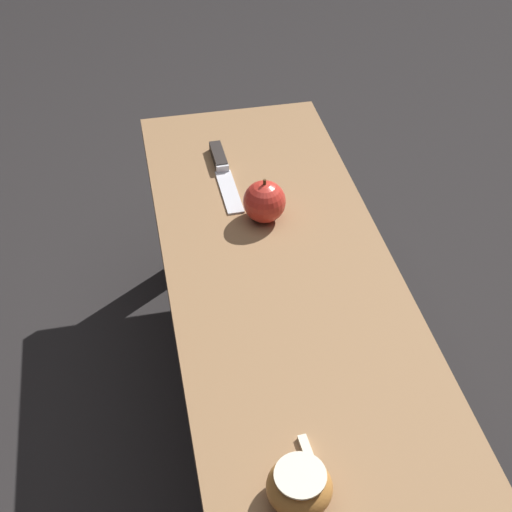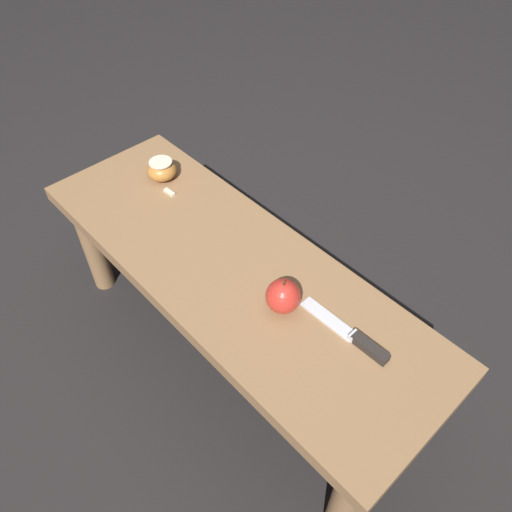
# 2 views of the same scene
# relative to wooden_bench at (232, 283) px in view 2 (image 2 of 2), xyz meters

# --- Properties ---
(ground_plane) EXTENTS (8.00, 8.00, 0.00)m
(ground_plane) POSITION_rel_wooden_bench_xyz_m (0.00, 0.00, -0.34)
(ground_plane) COLOR black
(wooden_bench) EXTENTS (1.16, 0.40, 0.41)m
(wooden_bench) POSITION_rel_wooden_bench_xyz_m (0.00, 0.00, 0.00)
(wooden_bench) COLOR olive
(wooden_bench) RESTS_ON ground_plane
(knife) EXTENTS (0.23, 0.03, 0.02)m
(knife) POSITION_rel_wooden_bench_xyz_m (-0.35, -0.05, 0.08)
(knife) COLOR silver
(knife) RESTS_ON wooden_bench
(apple_whole) EXTENTS (0.08, 0.08, 0.09)m
(apple_whole) POSITION_rel_wooden_bench_xyz_m (-0.18, -0.00, 0.11)
(apple_whole) COLOR red
(apple_whole) RESTS_ON wooden_bench
(apple_cut) EXTENTS (0.08, 0.08, 0.06)m
(apple_cut) POSITION_rel_wooden_bench_xyz_m (0.39, -0.08, 0.10)
(apple_cut) COLOR #B27233
(apple_cut) RESTS_ON wooden_bench
(apple_slice_near_knife) EXTENTS (0.04, 0.01, 0.01)m
(apple_slice_near_knife) POSITION_rel_wooden_bench_xyz_m (0.32, -0.05, 0.08)
(apple_slice_near_knife) COLOR beige
(apple_slice_near_knife) RESTS_ON wooden_bench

